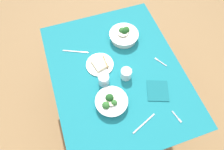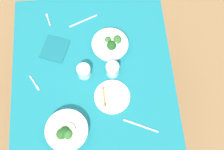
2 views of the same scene
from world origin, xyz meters
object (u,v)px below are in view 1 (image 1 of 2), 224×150
object	(u,v)px
table_knife_left	(76,51)
water_glass_side	(126,74)
table_knife_right	(144,123)
fork_by_far_bowl	(177,117)
broccoli_bowl_near	(124,35)
napkin_folded_upper	(158,91)
water_glass_center	(104,80)
bread_side_plate	(100,64)
fork_by_near_bowl	(160,62)
broccoli_bowl_far	(111,102)

from	to	relation	value
table_knife_left	water_glass_side	bearing A→B (deg)	155.73
table_knife_right	fork_by_far_bowl	bearing A→B (deg)	149.72
broccoli_bowl_near	napkin_folded_upper	bearing A→B (deg)	-172.92
table_knife_left	water_glass_center	bearing A→B (deg)	135.60
bread_side_plate	fork_by_near_bowl	xyz separation A→B (m)	(-0.12, -0.45, -0.01)
bread_side_plate	fork_by_near_bowl	size ratio (longest dim) A/B	2.09
broccoli_bowl_near	napkin_folded_upper	distance (m)	0.53
broccoli_bowl_far	table_knife_right	world-z (taller)	broccoli_bowl_far
napkin_folded_upper	bread_side_plate	bearing A→B (deg)	43.90
broccoli_bowl_near	table_knife_right	distance (m)	0.73
broccoli_bowl_near	fork_by_near_bowl	bearing A→B (deg)	-148.65
water_glass_center	water_glass_side	world-z (taller)	water_glass_center
broccoli_bowl_far	fork_by_far_bowl	bearing A→B (deg)	-121.25
table_knife_left	table_knife_right	world-z (taller)	same
table_knife_left	table_knife_right	size ratio (longest dim) A/B	1.04
broccoli_bowl_far	fork_by_near_bowl	xyz separation A→B (m)	(0.21, -0.47, -0.03)
broccoli_bowl_far	table_knife_right	bearing A→B (deg)	-141.66
fork_by_far_bowl	napkin_folded_upper	bearing A→B (deg)	176.03
bread_side_plate	water_glass_side	world-z (taller)	water_glass_side
fork_by_near_bowl	napkin_folded_upper	distance (m)	0.25
broccoli_bowl_near	fork_by_far_bowl	bearing A→B (deg)	-171.92
water_glass_side	fork_by_far_bowl	world-z (taller)	water_glass_side
fork_by_far_bowl	napkin_folded_upper	distance (m)	0.22
table_knife_left	napkin_folded_upper	distance (m)	0.71
fork_by_near_bowl	napkin_folded_upper	world-z (taller)	napkin_folded_upper
broccoli_bowl_far	broccoli_bowl_near	distance (m)	0.59
fork_by_far_bowl	table_knife_right	size ratio (longest dim) A/B	0.47
water_glass_side	fork_by_near_bowl	xyz separation A→B (m)	(0.04, -0.30, -0.04)
water_glass_center	fork_by_far_bowl	bearing A→B (deg)	-136.49
bread_side_plate	fork_by_near_bowl	bearing A→B (deg)	-105.08
water_glass_center	fork_by_far_bowl	xyz separation A→B (m)	(-0.41, -0.39, -0.04)
fork_by_near_bowl	broccoli_bowl_near	bearing A→B (deg)	1.40
water_glass_center	table_knife_right	bearing A→B (deg)	-157.07
water_glass_side	fork_by_far_bowl	distance (m)	0.46
water_glass_side	broccoli_bowl_far	bearing A→B (deg)	134.37
water_glass_side	table_knife_right	world-z (taller)	water_glass_side
broccoli_bowl_far	table_knife_right	xyz separation A→B (m)	(-0.20, -0.16, -0.03)
table_knife_right	broccoli_bowl_far	bearing A→B (deg)	-73.74
bread_side_plate	water_glass_side	bearing A→B (deg)	-136.07
broccoli_bowl_near	water_glass_center	world-z (taller)	broccoli_bowl_near
broccoli_bowl_far	napkin_folded_upper	world-z (taller)	broccoli_bowl_far
broccoli_bowl_near	table_knife_right	size ratio (longest dim) A/B	1.19
bread_side_plate	table_knife_right	size ratio (longest dim) A/B	1.05
water_glass_side	table_knife_right	xyz separation A→B (m)	(-0.37, 0.01, -0.04)
fork_by_far_bowl	table_knife_right	distance (m)	0.23
water_glass_center	table_knife_left	distance (m)	0.37
table_knife_left	table_knife_right	xyz separation A→B (m)	(-0.71, -0.29, 0.00)
broccoli_bowl_near	table_knife_right	bearing A→B (deg)	170.35
napkin_folded_upper	fork_by_near_bowl	bearing A→B (deg)	-28.92
broccoli_bowl_far	water_glass_side	distance (m)	0.24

